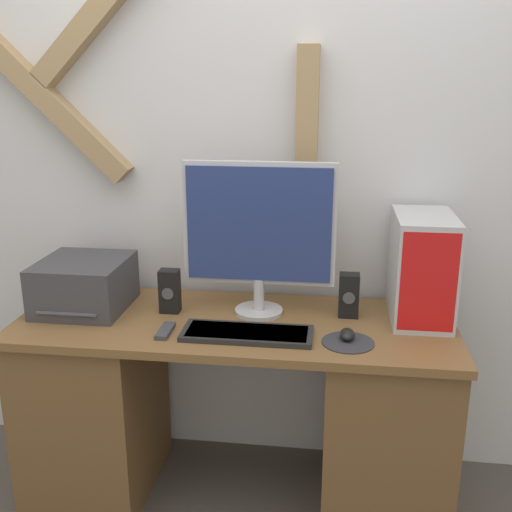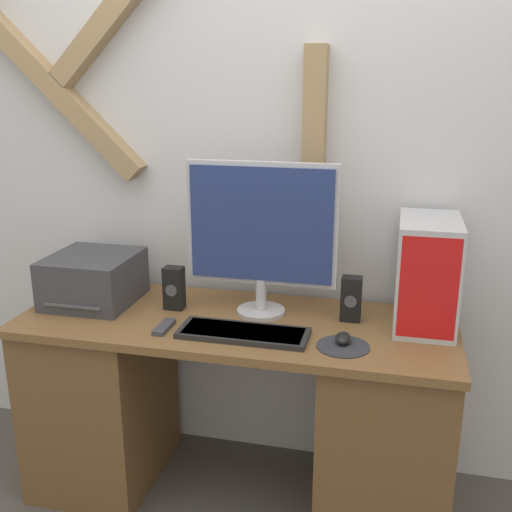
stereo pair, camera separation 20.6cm
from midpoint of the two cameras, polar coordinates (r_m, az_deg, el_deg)
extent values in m
cube|color=silver|center=(2.34, 2.69, 11.41)|extent=(6.40, 0.05, 2.70)
cube|color=#9E7F56|center=(2.25, 8.19, 9.40)|extent=(0.08, 0.08, 0.78)
cube|color=#9E7F56|center=(2.61, -19.11, 17.74)|extent=(0.97, 0.08, 0.97)
cube|color=brown|center=(2.16, 0.71, -6.48)|extent=(1.56, 0.58, 0.03)
cube|color=brown|center=(2.49, -12.11, -12.87)|extent=(0.44, 0.54, 0.70)
cube|color=brown|center=(2.29, 14.81, -15.95)|extent=(0.44, 0.54, 0.70)
cylinder|color=#B7B7BC|center=(2.21, 3.16, -5.32)|extent=(0.18, 0.18, 0.02)
cylinder|color=#B7B7BC|center=(2.19, 3.19, -3.70)|extent=(0.04, 0.04, 0.12)
cube|color=#B7B7BC|center=(2.12, 3.34, 3.05)|extent=(0.54, 0.03, 0.44)
cube|color=navy|center=(2.10, 3.26, 2.94)|extent=(0.51, 0.01, 0.41)
cube|color=black|center=(2.03, 1.72, -7.40)|extent=(0.44, 0.16, 0.02)
cube|color=#424242|center=(2.02, 1.72, -7.26)|extent=(0.40, 0.14, 0.01)
cylinder|color=#2D2D33|center=(1.98, 11.28, -8.51)|extent=(0.17, 0.17, 0.00)
ellipsoid|color=black|center=(2.00, 11.26, -7.75)|extent=(0.05, 0.08, 0.03)
cube|color=#B2B2B7|center=(2.17, 18.61, -1.56)|extent=(0.20, 0.34, 0.38)
cube|color=red|center=(2.01, 18.97, -3.01)|extent=(0.18, 0.01, 0.34)
cube|color=#38383D|center=(2.35, -12.82, -2.14)|extent=(0.32, 0.33, 0.19)
cube|color=#515156|center=(2.29, -13.81, -4.12)|extent=(0.22, 0.15, 0.01)
cube|color=black|center=(2.24, -5.22, -3.10)|extent=(0.07, 0.06, 0.16)
cylinder|color=#47474C|center=(2.21, -5.46, -3.36)|extent=(0.04, 0.00, 0.04)
cube|color=black|center=(2.17, 11.77, -4.06)|extent=(0.07, 0.06, 0.16)
cylinder|color=#47474C|center=(2.14, 11.74, -4.34)|extent=(0.04, 0.00, 0.04)
cube|color=#38383D|center=(2.09, -5.95, -6.80)|extent=(0.04, 0.13, 0.02)
camera|label=1|loc=(0.10, -87.14, 0.86)|focal=42.00mm
camera|label=2|loc=(0.10, 92.86, -0.86)|focal=42.00mm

